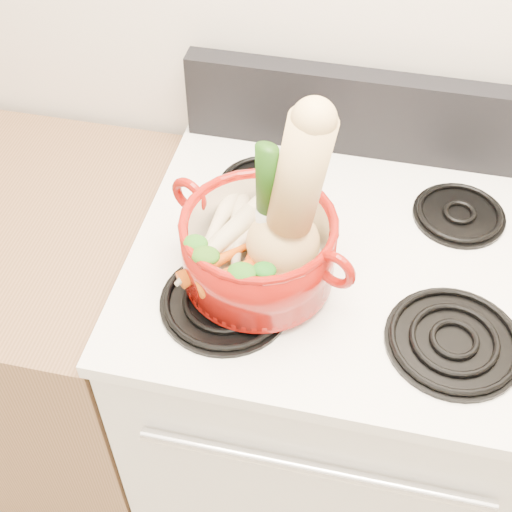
% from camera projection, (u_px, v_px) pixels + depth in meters
% --- Properties ---
extents(stove_body, '(0.76, 0.65, 0.92)m').
position_uv_depth(stove_body, '(329.00, 396.00, 1.65)').
color(stove_body, white).
rests_on(stove_body, floor).
extents(cooktop, '(0.78, 0.67, 0.03)m').
position_uv_depth(cooktop, '(348.00, 259.00, 1.30)').
color(cooktop, white).
rests_on(cooktop, stove_body).
extents(control_backsplash, '(0.76, 0.05, 0.18)m').
position_uv_depth(control_backsplash, '(373.00, 115.00, 1.42)').
color(control_backsplash, black).
rests_on(control_backsplash, cooktop).
extents(oven_handle, '(0.60, 0.02, 0.02)m').
position_uv_depth(oven_handle, '(313.00, 469.00, 1.19)').
color(oven_handle, silver).
rests_on(oven_handle, stove_body).
extents(burner_front_left, '(0.22, 0.22, 0.02)m').
position_uv_depth(burner_front_left, '(226.00, 300.00, 1.20)').
color(burner_front_left, black).
rests_on(burner_front_left, cooktop).
extents(burner_front_right, '(0.22, 0.22, 0.02)m').
position_uv_depth(burner_front_right, '(454.00, 340.00, 1.15)').
color(burner_front_right, black).
rests_on(burner_front_right, cooktop).
extents(burner_back_left, '(0.17, 0.17, 0.02)m').
position_uv_depth(burner_back_left, '(263.00, 184.00, 1.40)').
color(burner_back_left, black).
rests_on(burner_back_left, cooktop).
extents(burner_back_right, '(0.17, 0.17, 0.02)m').
position_uv_depth(burner_back_right, '(459.00, 213.00, 1.34)').
color(burner_back_right, black).
rests_on(burner_back_right, cooktop).
extents(dutch_oven, '(0.34, 0.34, 0.13)m').
position_uv_depth(dutch_oven, '(259.00, 249.00, 1.18)').
color(dutch_oven, maroon).
rests_on(dutch_oven, burner_front_left).
extents(pot_handle_left, '(0.07, 0.04, 0.07)m').
position_uv_depth(pot_handle_left, '(189.00, 195.00, 1.21)').
color(pot_handle_left, maroon).
rests_on(pot_handle_left, dutch_oven).
extents(pot_handle_right, '(0.07, 0.04, 0.07)m').
position_uv_depth(pot_handle_right, '(335.00, 270.00, 1.10)').
color(pot_handle_right, maroon).
rests_on(pot_handle_right, dutch_oven).
extents(squash, '(0.20, 0.17, 0.33)m').
position_uv_depth(squash, '(285.00, 197.00, 1.10)').
color(squash, tan).
rests_on(squash, dutch_oven).
extents(leek, '(0.05, 0.06, 0.26)m').
position_uv_depth(leek, '(267.00, 204.00, 1.13)').
color(leek, silver).
rests_on(leek, dutch_oven).
extents(ginger, '(0.11, 0.09, 0.05)m').
position_uv_depth(ginger, '(286.00, 232.00, 1.23)').
color(ginger, tan).
rests_on(ginger, dutch_oven).
extents(parsnip_0, '(0.10, 0.23, 0.06)m').
position_uv_depth(parsnip_0, '(230.00, 229.00, 1.23)').
color(parsnip_0, beige).
rests_on(parsnip_0, dutch_oven).
extents(parsnip_1, '(0.15, 0.16, 0.05)m').
position_uv_depth(parsnip_1, '(225.00, 248.00, 1.20)').
color(parsnip_1, '#EEE2C2').
rests_on(parsnip_1, dutch_oven).
extents(parsnip_2, '(0.08, 0.21, 0.06)m').
position_uv_depth(parsnip_2, '(238.00, 231.00, 1.21)').
color(parsnip_2, beige).
rests_on(parsnip_2, dutch_oven).
extents(parsnip_3, '(0.13, 0.19, 0.06)m').
position_uv_depth(parsnip_3, '(215.00, 246.00, 1.18)').
color(parsnip_3, beige).
rests_on(parsnip_3, dutch_oven).
extents(parsnip_4, '(0.07, 0.20, 0.06)m').
position_uv_depth(parsnip_4, '(218.00, 222.00, 1.22)').
color(parsnip_4, beige).
rests_on(parsnip_4, dutch_oven).
extents(parsnip_5, '(0.16, 0.21, 0.06)m').
position_uv_depth(parsnip_5, '(237.00, 222.00, 1.21)').
color(parsnip_5, beige).
rests_on(parsnip_5, dutch_oven).
extents(carrot_0, '(0.07, 0.15, 0.04)m').
position_uv_depth(carrot_0, '(261.00, 271.00, 1.18)').
color(carrot_0, '#DA450A').
rests_on(carrot_0, dutch_oven).
extents(carrot_1, '(0.13, 0.13, 0.04)m').
position_uv_depth(carrot_1, '(219.00, 262.00, 1.18)').
color(carrot_1, '#BE4709').
rests_on(carrot_1, dutch_oven).
extents(carrot_2, '(0.04, 0.19, 0.05)m').
position_uv_depth(carrot_2, '(252.00, 260.00, 1.17)').
color(carrot_2, '#B94009').
rests_on(carrot_2, dutch_oven).
extents(carrot_3, '(0.13, 0.13, 0.05)m').
position_uv_depth(carrot_3, '(239.00, 271.00, 1.16)').
color(carrot_3, '#DF580B').
rests_on(carrot_3, dutch_oven).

